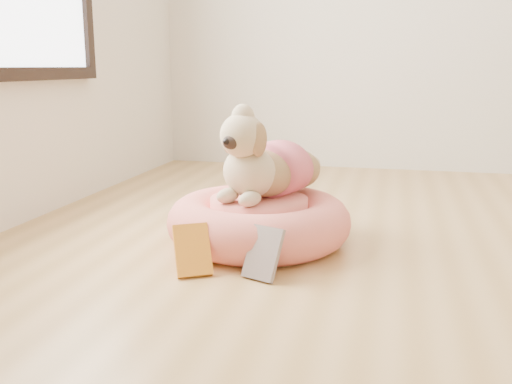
% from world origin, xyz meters
% --- Properties ---
extents(floor, '(4.50, 4.50, 0.00)m').
position_xyz_m(floor, '(0.00, 0.00, 0.00)').
color(floor, tan).
rests_on(floor, ground).
extents(pet_bed, '(0.74, 0.74, 0.19)m').
position_xyz_m(pet_bed, '(-0.88, 0.37, 0.09)').
color(pet_bed, '#F1735E').
rests_on(pet_bed, floor).
extents(dog, '(0.53, 0.62, 0.38)m').
position_xyz_m(dog, '(-0.86, 0.39, 0.38)').
color(dog, brown).
rests_on(dog, pet_bed).
extents(book_yellow, '(0.16, 0.16, 0.17)m').
position_xyz_m(book_yellow, '(-1.02, -0.02, 0.08)').
color(book_yellow, gold).
rests_on(book_yellow, floor).
extents(book_white, '(0.15, 0.13, 0.17)m').
position_xyz_m(book_white, '(-0.77, -0.01, 0.09)').
color(book_white, silver).
rests_on(book_white, floor).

